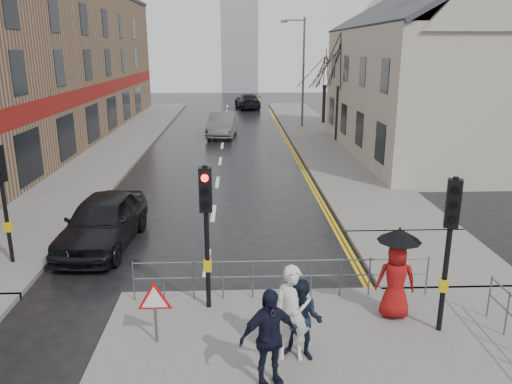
{
  "coord_description": "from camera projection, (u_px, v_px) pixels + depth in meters",
  "views": [
    {
      "loc": [
        0.88,
        -10.32,
        5.97
      ],
      "look_at": [
        1.43,
        3.18,
        2.06
      ],
      "focal_mm": 35.0,
      "sensor_mm": 36.0,
      "label": 1
    }
  ],
  "objects": [
    {
      "name": "ground",
      "position": [
        200.0,
        316.0,
        11.53
      ],
      "size": [
        120.0,
        120.0,
        0.0
      ],
      "primitive_type": "plane",
      "color": "black",
      "rests_on": "ground"
    },
    {
      "name": "left_pavement",
      "position": [
        126.0,
        140.0,
        33.34
      ],
      "size": [
        4.0,
        44.0,
        0.14
      ],
      "primitive_type": "cube",
      "color": "#605E5B",
      "rests_on": "ground"
    },
    {
      "name": "right_pavement",
      "position": [
        314.0,
        133.0,
        35.76
      ],
      "size": [
        4.0,
        40.0,
        0.14
      ],
      "primitive_type": "cube",
      "color": "#605E5B",
      "rests_on": "ground"
    },
    {
      "name": "pavement_bridge_right",
      "position": [
        428.0,
        257.0,
        14.65
      ],
      "size": [
        4.0,
        4.2,
        0.14
      ],
      "primitive_type": "cube",
      "color": "#605E5B",
      "rests_on": "ground"
    },
    {
      "name": "building_left_terrace",
      "position": [
        27.0,
        64.0,
        30.79
      ],
      "size": [
        8.0,
        42.0,
        10.0
      ],
      "primitive_type": "cube",
      "color": "#8B6950",
      "rests_on": "ground"
    },
    {
      "name": "building_right_cream",
      "position": [
        433.0,
        70.0,
        27.95
      ],
      "size": [
        9.0,
        16.4,
        10.1
      ],
      "color": "#B3AC9C",
      "rests_on": "ground"
    },
    {
      "name": "church_tower",
      "position": [
        239.0,
        25.0,
        68.6
      ],
      "size": [
        5.0,
        5.0,
        18.0
      ],
      "primitive_type": "cube",
      "color": "#95989D",
      "rests_on": "ground"
    },
    {
      "name": "traffic_signal_near_left",
      "position": [
        206.0,
        213.0,
        11.05
      ],
      "size": [
        0.28,
        0.27,
        3.4
      ],
      "color": "black",
      "rests_on": "near_pavement"
    },
    {
      "name": "traffic_signal_near_right",
      "position": [
        450.0,
        229.0,
        10.09
      ],
      "size": [
        0.34,
        0.33,
        3.4
      ],
      "color": "black",
      "rests_on": "near_pavement"
    },
    {
      "name": "traffic_signal_far_left",
      "position": [
        1.0,
        183.0,
        13.52
      ],
      "size": [
        0.34,
        0.33,
        3.4
      ],
      "color": "black",
      "rests_on": "left_pavement"
    },
    {
      "name": "guard_railing_front",
      "position": [
        282.0,
        270.0,
        11.95
      ],
      "size": [
        7.14,
        0.04,
        1.0
      ],
      "color": "#595B5E",
      "rests_on": "near_pavement"
    },
    {
      "name": "warning_sign",
      "position": [
        155.0,
        302.0,
        10.05
      ],
      "size": [
        0.8,
        0.07,
        1.35
      ],
      "color": "#595B5E",
      "rests_on": "near_pavement"
    },
    {
      "name": "street_lamp",
      "position": [
        301.0,
        66.0,
        37.33
      ],
      "size": [
        1.83,
        0.25,
        8.0
      ],
      "color": "#595B5E",
      "rests_on": "right_pavement"
    },
    {
      "name": "tree_near",
      "position": [
        340.0,
        62.0,
        31.51
      ],
      "size": [
        2.4,
        2.4,
        6.58
      ],
      "color": "black",
      "rests_on": "right_pavement"
    },
    {
      "name": "tree_far",
      "position": [
        325.0,
        68.0,
        39.41
      ],
      "size": [
        2.4,
        2.4,
        5.64
      ],
      "color": "black",
      "rests_on": "right_pavement"
    },
    {
      "name": "pedestrian_a",
      "position": [
        292.0,
        314.0,
        9.5
      ],
      "size": [
        0.72,
        0.48,
        1.93
      ],
      "primitive_type": "imported",
      "rotation": [
        0.0,
        0.0,
        -0.03
      ],
      "color": "silver",
      "rests_on": "near_pavement"
    },
    {
      "name": "pedestrian_b",
      "position": [
        302.0,
        320.0,
        9.54
      ],
      "size": [
        0.95,
        0.84,
        1.64
      ],
      "primitive_type": "imported",
      "rotation": [
        0.0,
        0.0,
        -0.33
      ],
      "color": "black",
      "rests_on": "near_pavement"
    },
    {
      "name": "pedestrian_with_umbrella",
      "position": [
        397.0,
        270.0,
        10.98
      ],
      "size": [
        0.96,
        0.96,
        2.1
      ],
      "color": "maroon",
      "rests_on": "near_pavement"
    },
    {
      "name": "pedestrian_d",
      "position": [
        269.0,
        338.0,
        8.75
      ],
      "size": [
        1.19,
        0.81,
        1.87
      ],
      "primitive_type": "imported",
      "rotation": [
        0.0,
        0.0,
        0.35
      ],
      "color": "black",
      "rests_on": "near_pavement"
    },
    {
      "name": "car_parked",
      "position": [
        103.0,
        221.0,
        15.45
      ],
      "size": [
        2.29,
        4.9,
        1.62
      ],
      "primitive_type": "imported",
      "rotation": [
        0.0,
        0.0,
        -0.08
      ],
      "color": "black",
      "rests_on": "ground"
    },
    {
      "name": "car_mid",
      "position": [
        222.0,
        125.0,
        34.88
      ],
      "size": [
        2.18,
        5.12,
        1.64
      ],
      "primitive_type": "imported",
      "rotation": [
        0.0,
        0.0,
        -0.09
      ],
      "color": "#4B4F51",
      "rests_on": "ground"
    },
    {
      "name": "car_far",
      "position": [
        248.0,
        101.0,
        50.84
      ],
      "size": [
        2.78,
        5.38,
        1.49
      ],
      "primitive_type": "imported",
      "rotation": [
        0.0,
        0.0,
        3.28
      ],
      "color": "black",
      "rests_on": "ground"
    }
  ]
}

